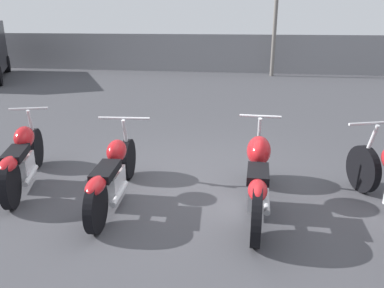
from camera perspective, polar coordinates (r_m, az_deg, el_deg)
ground_plane at (r=5.36m, az=0.14°, el=-6.32°), size 60.00×60.00×0.00m
fence_back at (r=16.96m, az=6.79°, el=13.49°), size 40.00×0.04×1.64m
motorcycle_slot_1 at (r=5.71m, az=-24.39°, el=-1.95°), size 0.84×1.95×0.99m
motorcycle_slot_2 at (r=4.84m, az=-11.98°, el=-4.55°), size 0.73×2.09×0.96m
motorcycle_slot_3 at (r=4.61m, az=9.98°, el=-4.76°), size 0.56×2.25×1.03m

